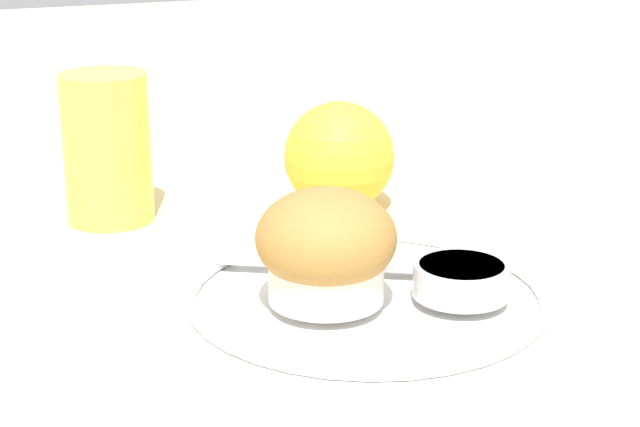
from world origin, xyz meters
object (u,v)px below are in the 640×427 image
object	(u,v)px
juice_glass	(107,148)
orange_fruit	(339,157)
butter_knife	(338,263)
muffin	(326,248)

from	to	relation	value
juice_glass	orange_fruit	bearing A→B (deg)	-13.03
butter_knife	orange_fruit	xyz separation A→B (m)	(0.07, 0.16, 0.02)
butter_knife	juice_glass	bearing A→B (deg)	146.52
muffin	orange_fruit	distance (m)	0.23
juice_glass	muffin	bearing A→B (deg)	-72.00
orange_fruit	juice_glass	bearing A→B (deg)	166.97
juice_glass	butter_knife	bearing A→B (deg)	-61.84
muffin	orange_fruit	size ratio (longest dim) A/B	0.95
orange_fruit	juice_glass	distance (m)	0.18
muffin	juice_glass	bearing A→B (deg)	108.00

